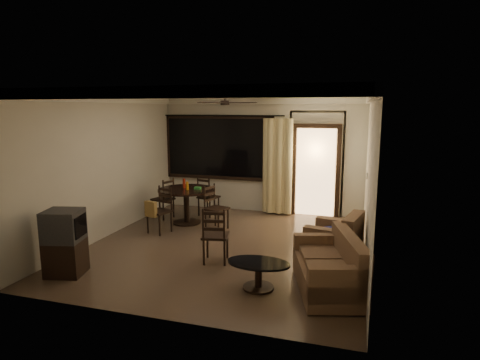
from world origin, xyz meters
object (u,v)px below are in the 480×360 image
(dining_chair_east, at_px, (216,216))
(coffee_table, at_px, (258,271))
(dining_chair_west, at_px, (164,206))
(dining_chair_north, at_px, (208,204))
(sofa, at_px, (332,269))
(dining_chair_south, at_px, (159,218))
(side_chair, at_px, (216,246))
(tv_cabinet, at_px, (65,242))
(dining_table, at_px, (186,196))
(armchair, at_px, (337,242))

(dining_chair_east, xyz_separation_m, coffee_table, (1.56, -2.54, -0.02))
(dining_chair_west, height_order, coffee_table, dining_chair_west)
(dining_chair_north, xyz_separation_m, coffee_table, (2.12, -3.54, -0.02))
(dining_chair_west, bearing_deg, sofa, 72.61)
(dining_chair_south, bearing_deg, dining_chair_east, 45.70)
(side_chair, bearing_deg, dining_chair_south, -46.29)
(dining_chair_south, bearing_deg, sofa, -8.45)
(sofa, xyz_separation_m, side_chair, (-1.94, 0.54, -0.03))
(tv_cabinet, relative_size, side_chair, 1.07)
(dining_table, distance_m, coffee_table, 3.67)
(dining_chair_south, height_order, dining_chair_north, same)
(dining_chair_south, bearing_deg, tv_cabinet, -81.97)
(dining_chair_east, bearing_deg, dining_table, 89.93)
(dining_chair_west, relative_size, dining_chair_east, 1.00)
(dining_table, height_order, dining_chair_west, dining_table)
(tv_cabinet, relative_size, sofa, 0.63)
(dining_chair_north, bearing_deg, dining_table, 90.11)
(sofa, xyz_separation_m, coffee_table, (-1.00, -0.23, -0.05))
(dining_chair_east, xyz_separation_m, dining_chair_south, (-1.05, -0.57, 0.02))
(coffee_table, bearing_deg, dining_chair_west, 135.15)
(dining_chair_east, relative_size, sofa, 0.58)
(dining_chair_south, relative_size, side_chair, 0.99)
(dining_table, xyz_separation_m, dining_chair_west, (-0.70, 0.25, -0.34))
(dining_chair_south, relative_size, armchair, 0.97)
(dining_table, bearing_deg, dining_chair_north, 72.84)
(coffee_table, bearing_deg, tv_cabinet, -173.19)
(sofa, bearing_deg, tv_cabinet, 172.23)
(coffee_table, xyz_separation_m, side_chair, (-0.93, 0.78, 0.02))
(dining_chair_west, distance_m, side_chair, 3.11)
(side_chair, bearing_deg, sofa, 153.49)
(dining_chair_west, xyz_separation_m, dining_chair_east, (1.50, -0.50, 0.00))
(side_chair, bearing_deg, dining_chair_east, -81.31)
(dining_chair_east, bearing_deg, dining_chair_north, 46.76)
(dining_table, height_order, armchair, dining_table)
(dining_chair_west, distance_m, dining_chair_south, 1.16)
(dining_chair_south, bearing_deg, dining_chair_west, 129.97)
(dining_chair_west, distance_m, coffee_table, 4.31)
(dining_chair_west, height_order, dining_chair_north, same)
(dining_chair_east, distance_m, coffee_table, 2.98)
(dining_table, relative_size, dining_chair_west, 1.32)
(dining_chair_south, height_order, armchair, dining_chair_south)
(dining_table, xyz_separation_m, sofa, (3.36, -2.56, -0.30))
(dining_chair_east, height_order, side_chair, side_chair)
(dining_chair_west, height_order, dining_chair_east, same)
(dining_chair_east, height_order, sofa, dining_chair_east)
(armchair, relative_size, coffee_table, 1.07)
(dining_chair_east, distance_m, side_chair, 1.87)
(dining_table, distance_m, tv_cabinet, 3.22)
(dining_chair_west, relative_size, dining_chair_south, 1.00)
(dining_chair_south, xyz_separation_m, armchair, (3.62, -0.60, 0.04))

